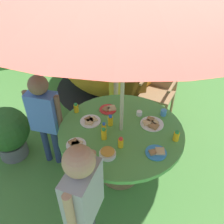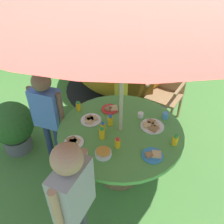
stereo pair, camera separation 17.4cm
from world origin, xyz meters
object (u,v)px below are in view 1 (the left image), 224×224
at_px(juice_bottle_far_left, 104,128).
at_px(plate_far_right, 76,144).
at_px(plate_near_left, 152,123).
at_px(juice_bottle_back_edge, 110,120).
at_px(cup_near, 164,113).
at_px(plate_center_back, 90,121).
at_px(potted_plant, 7,132).
at_px(juice_bottle_mid_left, 76,108).
at_px(dome_tent, 111,50).
at_px(child_in_grey_shirt, 83,194).
at_px(juice_bottle_center_front, 121,143).
at_px(plate_near_right, 156,152).
at_px(child_in_blue_shirt, 44,112).
at_px(juice_bottle_mid_right, 104,134).
at_px(snack_bowl, 108,153).
at_px(cup_far, 139,113).
at_px(garden_table, 121,138).
at_px(wooden_chair, 160,84).
at_px(plate_front_edge, 108,109).
at_px(juice_bottle_spot_a, 176,136).
at_px(child_in_yellow_shirt, 115,76).

bearing_deg(juice_bottle_far_left, plate_far_right, -164.26).
height_order(plate_near_left, juice_bottle_back_edge, juice_bottle_back_edge).
bearing_deg(cup_near, juice_bottle_far_left, -174.40).
height_order(plate_center_back, juice_bottle_far_left, juice_bottle_far_left).
bearing_deg(potted_plant, juice_bottle_mid_left, -19.98).
bearing_deg(dome_tent, child_in_grey_shirt, -110.00).
xyz_separation_m(dome_tent, plate_center_back, (-0.80, -1.73, 0.00)).
bearing_deg(dome_tent, juice_bottle_center_front, -103.57).
distance_m(plate_near_right, juice_bottle_back_edge, 0.59).
distance_m(plate_center_back, plate_far_right, 0.37).
relative_size(child_in_blue_shirt, juice_bottle_mid_right, 9.50).
bearing_deg(snack_bowl, child_in_blue_shirt, 122.26).
distance_m(plate_far_right, cup_far, 0.80).
xyz_separation_m(garden_table, cup_near, (0.53, 0.08, 0.17)).
height_order(wooden_chair, plate_front_edge, wooden_chair).
height_order(plate_front_edge, cup_far, cup_far).
height_order(potted_plant, juice_bottle_far_left, juice_bottle_far_left).
height_order(snack_bowl, cup_near, snack_bowl).
bearing_deg(juice_bottle_center_front, juice_bottle_spot_a, -8.70).
bearing_deg(child_in_blue_shirt, juice_bottle_mid_left, 27.42).
relative_size(wooden_chair, cup_far, 16.45).
distance_m(dome_tent, child_in_yellow_shirt, 0.99).
bearing_deg(snack_bowl, cup_far, 41.83).
bearing_deg(plate_front_edge, juice_bottle_center_front, -96.26).
height_order(garden_table, juice_bottle_back_edge, juice_bottle_back_edge).
bearing_deg(juice_bottle_far_left, snack_bowl, -100.87).
bearing_deg(plate_center_back, child_in_yellow_shirt, 54.71).
bearing_deg(juice_bottle_mid_right, juice_bottle_far_left, 72.68).
bearing_deg(wooden_chair, juice_bottle_far_left, -95.15).
height_order(snack_bowl, juice_bottle_far_left, juice_bottle_far_left).
distance_m(wooden_chair, juice_bottle_mid_left, 1.46).
relative_size(potted_plant, juice_bottle_back_edge, 5.80).
bearing_deg(garden_table, juice_bottle_mid_left, 130.84).
bearing_deg(juice_bottle_spot_a, child_in_blue_shirt, 146.44).
relative_size(plate_near_right, cup_far, 3.17).
bearing_deg(child_in_yellow_shirt, potted_plant, -65.34).
relative_size(potted_plant, plate_center_back, 3.21).
distance_m(snack_bowl, juice_bottle_back_edge, 0.44).
bearing_deg(dome_tent, plate_center_back, -112.65).
height_order(garden_table, wooden_chair, wooden_chair).
distance_m(juice_bottle_back_edge, cup_far, 0.36).
bearing_deg(plate_center_back, plate_near_right, -53.19).
bearing_deg(dome_tent, plate_near_right, -95.68).
bearing_deg(juice_bottle_far_left, garden_table, -2.59).
bearing_deg(garden_table, plate_far_right, -170.87).
distance_m(potted_plant, juice_bottle_far_left, 1.33).
relative_size(child_in_grey_shirt, juice_bottle_mid_right, 10.10).
height_order(plate_near_right, juice_bottle_spot_a, juice_bottle_spot_a).
relative_size(child_in_yellow_shirt, juice_bottle_mid_left, 11.18).
bearing_deg(juice_bottle_far_left, child_in_blue_shirt, 139.73).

